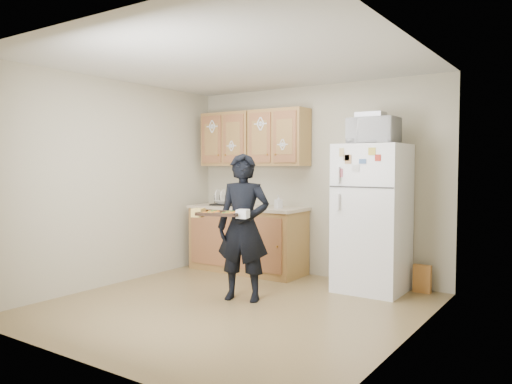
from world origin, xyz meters
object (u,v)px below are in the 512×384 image
person (243,227)px  baking_tray (220,214)px  microwave (373,131)px  dish_rack (225,200)px  refrigerator (372,218)px

person → baking_tray: person is taller
microwave → dish_rack: 2.34m
dish_rack → baking_tray: bearing=-54.0°
refrigerator → microwave: (0.02, -0.05, 1.00)m
refrigerator → baking_tray: 1.81m
baking_tray → dish_rack: dish_rack is taller
microwave → dish_rack: microwave is taller
baking_tray → microwave: microwave is taller
person → dish_rack: bearing=116.8°
refrigerator → microwave: size_ratio=3.16×
person → refrigerator: bearing=31.2°
person → dish_rack: (-1.15, 1.17, 0.18)m
dish_rack → refrigerator: bearing=-0.4°
refrigerator → microwave: microwave is taller
person → baking_tray: (-0.09, -0.29, 0.16)m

